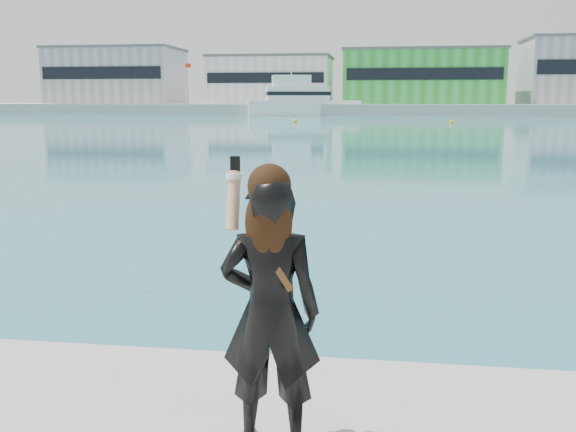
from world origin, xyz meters
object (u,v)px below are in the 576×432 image
(motor_yacht, at_px, (300,101))
(buoy_far, at_px, (295,123))
(buoy_near, at_px, (451,123))
(woman, at_px, (270,304))

(motor_yacht, xyz_separation_m, buoy_far, (3.84, -36.27, -2.61))
(buoy_near, bearing_deg, motor_yacht, 122.04)
(motor_yacht, height_order, buoy_far, motor_yacht)
(buoy_near, bearing_deg, woman, -96.73)
(motor_yacht, relative_size, buoy_far, 41.27)
(motor_yacht, height_order, woman, motor_yacht)
(motor_yacht, xyz_separation_m, buoy_near, (22.72, -36.31, -2.61))
(motor_yacht, height_order, buoy_near, motor_yacht)
(buoy_near, height_order, buoy_far, same)
(motor_yacht, distance_m, buoy_far, 36.57)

